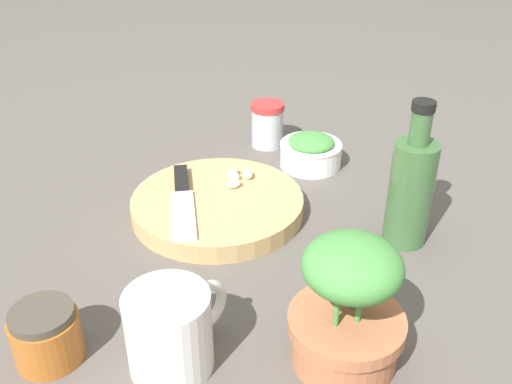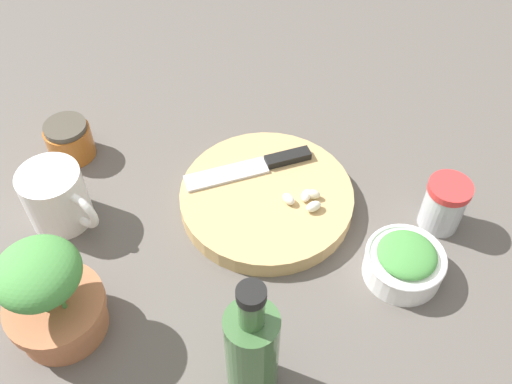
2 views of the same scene
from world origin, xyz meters
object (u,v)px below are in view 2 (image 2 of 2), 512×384
Objects in this scene: spice_jar at (444,204)px; honey_jar at (69,140)px; garlic_cloves at (305,199)px; coffee_mug at (57,198)px; cutting_board at (267,199)px; potted_herb at (51,299)px; oil_bottle at (252,350)px; chef_knife at (257,166)px; herb_bowl at (404,262)px.

honey_jar is (0.61, 0.06, -0.01)m from spice_jar.
garlic_cloves is 0.51× the size of coffee_mug.
spice_jar is at bearing -167.64° from cutting_board.
honey_jar is at bearing -60.13° from potted_herb.
chef_knife is at bearing -70.87° from oil_bottle.
oil_bottle reaches higher than potted_herb.
coffee_mug is at bearing 8.77° from herb_bowl.
chef_knife is 0.83× the size of oil_bottle.
spice_jar is (-0.20, -0.06, 0.01)m from garlic_cloves.
chef_knife reaches higher than cutting_board.
oil_bottle is (-0.37, 0.15, 0.04)m from coffee_mug.
garlic_cloves is 0.42× the size of potted_herb.
coffee_mug reaches higher than cutting_board.
herb_bowl is 0.52m from coffee_mug.
chef_knife is 1.12× the size of potted_herb.
cutting_board is 2.38× the size of herb_bowl.
chef_knife is 0.10m from garlic_cloves.
cutting_board is 3.55× the size of honey_jar.
garlic_cloves is 0.31× the size of oil_bottle.
potted_herb reaches higher than herb_bowl.
potted_herb reaches higher than coffee_mug.
garlic_cloves is 0.21m from spice_jar.
coffee_mug is (0.51, 0.08, 0.02)m from herb_bowl.
potted_herb reaches higher than honey_jar.
honey_jar is 0.48× the size of potted_herb.
coffee_mug is at bearing -57.53° from potted_herb.
spice_jar is at bearing -164.22° from garlic_cloves.
potted_herb is (0.27, 0.02, -0.02)m from oil_bottle.
potted_herb is at bearing 30.22° from herb_bowl.
chef_knife is 1.58× the size of herb_bowl.
coffee_mug is 0.81× the size of potted_herb.
garlic_cloves is 0.29m from oil_bottle.
herb_bowl is 1.31× the size of spice_jar.
cutting_board is 1.51× the size of chef_knife.
chef_knife is 0.31m from coffee_mug.
oil_bottle is at bearing 56.83° from herb_bowl.
cutting_board is 1.25× the size of oil_bottle.
herb_bowl is (-0.23, 0.05, 0.01)m from cutting_board.
spice_jar is at bearing -118.51° from oil_bottle.
honey_jar is at bearing -32.35° from oil_bottle.
spice_jar reaches higher than chef_knife.
herb_bowl reaches higher than chef_knife.
garlic_cloves is at bearing 15.78° from spice_jar.
cutting_board is at bearing -122.23° from potted_herb.
chef_knife is at bearing 2.67° from spice_jar.
coffee_mug is 0.60× the size of oil_bottle.
cutting_board is at bearing -13.60° from herb_bowl.
oil_bottle is (0.15, 0.22, 0.06)m from herb_bowl.
cutting_board is 3.12× the size of spice_jar.
coffee_mug is at bearing -21.58° from oil_bottle.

